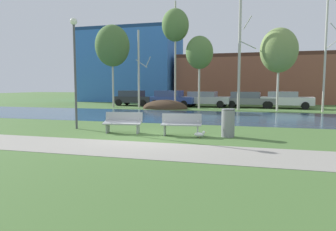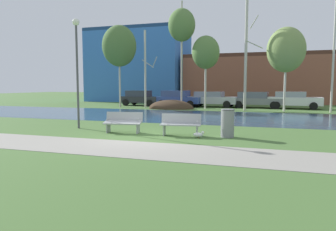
{
  "view_description": "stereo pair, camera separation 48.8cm",
  "coord_description": "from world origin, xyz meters",
  "px_view_note": "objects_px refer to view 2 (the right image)",
  "views": [
    {
      "loc": [
        3.99,
        -10.92,
        2.0
      ],
      "look_at": [
        0.57,
        1.48,
        0.75
      ],
      "focal_mm": 33.08,
      "sensor_mm": 36.0,
      "label": 1
    },
    {
      "loc": [
        4.46,
        -10.78,
        2.0
      ],
      "look_at": [
        0.57,
        1.48,
        0.75
      ],
      "focal_mm": 33.08,
      "sensor_mm": 36.0,
      "label": 2
    }
  ],
  "objects_px": {
    "parked_suv_fifth_white": "(294,100)",
    "streetlamp": "(77,55)",
    "parked_van_nearest_dark": "(141,98)",
    "parked_wagon_fourth_grey": "(256,99)",
    "parked_sedan_second_blue": "(178,98)",
    "trash_bin": "(227,123)",
    "bench_right": "(181,124)",
    "bench_left": "(123,122)",
    "seagull": "(199,135)",
    "parked_hatch_third_silver": "(212,99)"
  },
  "relations": [
    {
      "from": "parked_wagon_fourth_grey",
      "to": "streetlamp",
      "type": "bearing_deg",
      "value": -114.36
    },
    {
      "from": "parked_suv_fifth_white",
      "to": "parked_wagon_fourth_grey",
      "type": "bearing_deg",
      "value": 175.26
    },
    {
      "from": "bench_left",
      "to": "seagull",
      "type": "distance_m",
      "value": 3.35
    },
    {
      "from": "bench_right",
      "to": "parked_wagon_fourth_grey",
      "type": "xyz_separation_m",
      "value": [
        2.33,
        17.1,
        0.29
      ]
    },
    {
      "from": "seagull",
      "to": "parked_wagon_fourth_grey",
      "type": "bearing_deg",
      "value": 84.97
    },
    {
      "from": "parked_sedan_second_blue",
      "to": "parked_wagon_fourth_grey",
      "type": "height_order",
      "value": "parked_sedan_second_blue"
    },
    {
      "from": "streetlamp",
      "to": "parked_sedan_second_blue",
      "type": "bearing_deg",
      "value": 88.8
    },
    {
      "from": "seagull",
      "to": "parked_suv_fifth_white",
      "type": "relative_size",
      "value": 0.1
    },
    {
      "from": "parked_van_nearest_dark",
      "to": "parked_suv_fifth_white",
      "type": "bearing_deg",
      "value": 0.07
    },
    {
      "from": "parked_sedan_second_blue",
      "to": "streetlamp",
      "type": "bearing_deg",
      "value": -91.2
    },
    {
      "from": "streetlamp",
      "to": "parked_sedan_second_blue",
      "type": "height_order",
      "value": "streetlamp"
    },
    {
      "from": "bench_left",
      "to": "parked_hatch_third_silver",
      "type": "height_order",
      "value": "parked_hatch_third_silver"
    },
    {
      "from": "parked_suv_fifth_white",
      "to": "streetlamp",
      "type": "bearing_deg",
      "value": -123.22
    },
    {
      "from": "parked_van_nearest_dark",
      "to": "parked_sedan_second_blue",
      "type": "relative_size",
      "value": 0.92
    },
    {
      "from": "bench_left",
      "to": "trash_bin",
      "type": "bearing_deg",
      "value": 2.54
    },
    {
      "from": "seagull",
      "to": "parked_suv_fifth_white",
      "type": "xyz_separation_m",
      "value": [
        4.69,
        17.16,
        0.65
      ]
    },
    {
      "from": "bench_left",
      "to": "trash_bin",
      "type": "distance_m",
      "value": 4.34
    },
    {
      "from": "parked_van_nearest_dark",
      "to": "bench_right",
      "type": "bearing_deg",
      "value": -62.52
    },
    {
      "from": "seagull",
      "to": "parked_sedan_second_blue",
      "type": "height_order",
      "value": "parked_sedan_second_blue"
    },
    {
      "from": "bench_right",
      "to": "parked_van_nearest_dark",
      "type": "xyz_separation_m",
      "value": [
        -8.75,
        16.82,
        0.31
      ]
    },
    {
      "from": "bench_right",
      "to": "parked_van_nearest_dark",
      "type": "relative_size",
      "value": 0.4
    },
    {
      "from": "parked_wagon_fourth_grey",
      "to": "parked_hatch_third_silver",
      "type": "bearing_deg",
      "value": -178.81
    },
    {
      "from": "streetlamp",
      "to": "parked_wagon_fourth_grey",
      "type": "xyz_separation_m",
      "value": [
        7.46,
        16.47,
        -2.63
      ]
    },
    {
      "from": "bench_right",
      "to": "parked_sedan_second_blue",
      "type": "height_order",
      "value": "parked_sedan_second_blue"
    },
    {
      "from": "bench_right",
      "to": "parked_suv_fifth_white",
      "type": "xyz_separation_m",
      "value": [
        5.49,
        16.84,
        0.31
      ]
    },
    {
      "from": "bench_right",
      "to": "parked_sedan_second_blue",
      "type": "distance_m",
      "value": 17.23
    },
    {
      "from": "trash_bin",
      "to": "parked_wagon_fourth_grey",
      "type": "height_order",
      "value": "parked_wagon_fourth_grey"
    },
    {
      "from": "bench_left",
      "to": "parked_wagon_fourth_grey",
      "type": "distance_m",
      "value": 17.78
    },
    {
      "from": "bench_right",
      "to": "parked_sedan_second_blue",
      "type": "relative_size",
      "value": 0.37
    },
    {
      "from": "bench_left",
      "to": "seagull",
      "type": "xyz_separation_m",
      "value": [
        3.32,
        -0.32,
        -0.34
      ]
    },
    {
      "from": "streetlamp",
      "to": "parked_sedan_second_blue",
      "type": "xyz_separation_m",
      "value": [
        0.33,
        15.92,
        -2.59
      ]
    },
    {
      "from": "streetlamp",
      "to": "parked_hatch_third_silver",
      "type": "xyz_separation_m",
      "value": [
        3.52,
        16.38,
        -2.62
      ]
    },
    {
      "from": "seagull",
      "to": "streetlamp",
      "type": "bearing_deg",
      "value": 170.88
    },
    {
      "from": "trash_bin",
      "to": "parked_suv_fifth_white",
      "type": "distance_m",
      "value": 17.05
    },
    {
      "from": "parked_hatch_third_silver",
      "to": "parked_wagon_fourth_grey",
      "type": "height_order",
      "value": "parked_hatch_third_silver"
    },
    {
      "from": "streetlamp",
      "to": "parked_suv_fifth_white",
      "type": "distance_m",
      "value": 19.54
    },
    {
      "from": "bench_left",
      "to": "parked_wagon_fourth_grey",
      "type": "xyz_separation_m",
      "value": [
        4.85,
        17.1,
        0.29
      ]
    },
    {
      "from": "seagull",
      "to": "streetlamp",
      "type": "relative_size",
      "value": 0.09
    },
    {
      "from": "bench_left",
      "to": "bench_right",
      "type": "distance_m",
      "value": 2.52
    },
    {
      "from": "parked_sedan_second_blue",
      "to": "parked_suv_fifth_white",
      "type": "relative_size",
      "value": 1.0
    },
    {
      "from": "trash_bin",
      "to": "parked_wagon_fourth_grey",
      "type": "distance_m",
      "value": 16.92
    },
    {
      "from": "parked_van_nearest_dark",
      "to": "seagull",
      "type": "bearing_deg",
      "value": -60.87
    },
    {
      "from": "parked_wagon_fourth_grey",
      "to": "seagull",
      "type": "bearing_deg",
      "value": -95.03
    },
    {
      "from": "trash_bin",
      "to": "parked_van_nearest_dark",
      "type": "xyz_separation_m",
      "value": [
        -10.57,
        16.63,
        0.22
      ]
    },
    {
      "from": "parked_van_nearest_dark",
      "to": "parked_wagon_fourth_grey",
      "type": "xyz_separation_m",
      "value": [
        11.08,
        0.28,
        -0.02
      ]
    },
    {
      "from": "parked_van_nearest_dark",
      "to": "bench_left",
      "type": "bearing_deg",
      "value": -69.67
    },
    {
      "from": "bench_left",
      "to": "streetlamp",
      "type": "xyz_separation_m",
      "value": [
        -2.61,
        0.63,
        2.91
      ]
    },
    {
      "from": "parked_hatch_third_silver",
      "to": "parked_suv_fifth_white",
      "type": "xyz_separation_m",
      "value": [
        7.1,
        -0.18,
        0.02
      ]
    },
    {
      "from": "streetlamp",
      "to": "parked_wagon_fourth_grey",
      "type": "relative_size",
      "value": 1.08
    },
    {
      "from": "bench_right",
      "to": "parked_hatch_third_silver",
      "type": "xyz_separation_m",
      "value": [
        -1.61,
        17.02,
        0.29
      ]
    }
  ]
}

